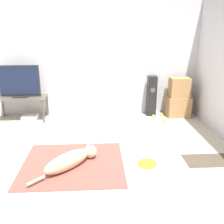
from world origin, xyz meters
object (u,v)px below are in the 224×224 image
object	(u,v)px
dog	(72,159)
tennis_ball_near_speaker	(161,114)
tennis_ball_by_boxes	(164,121)
frisbee	(147,164)
tv_stand	(21,100)
tennis_ball_loose_on_carpet	(154,116)
game_console	(30,117)
cardboard_box_upper	(179,87)
tv	(19,82)
cardboard_box_lower	(178,106)
floor_speaker	(152,96)

from	to	relation	value
dog	tennis_ball_near_speaker	size ratio (longest dim) A/B	12.82
dog	tennis_ball_by_boxes	xyz separation A→B (m)	(1.72, 1.67, -0.09)
frisbee	tv_stand	bearing A→B (deg)	138.58
frisbee	tennis_ball_by_boxes	xyz separation A→B (m)	(0.67, 1.65, 0.02)
frisbee	tennis_ball_by_boxes	world-z (taller)	tennis_ball_by_boxes
dog	frisbee	xyz separation A→B (m)	(1.05, 0.02, -0.11)
frisbee	tennis_ball_loose_on_carpet	distance (m)	2.02
tennis_ball_loose_on_carpet	frisbee	bearing A→B (deg)	-104.91
tennis_ball_near_speaker	game_console	size ratio (longest dim) A/B	0.21
tv_stand	tennis_ball_loose_on_carpet	distance (m)	2.81
tv_stand	tennis_ball_by_boxes	distance (m)	2.98
cardboard_box_upper	tennis_ball_near_speaker	distance (m)	0.70
tennis_ball_by_boxes	tennis_ball_near_speaker	xyz separation A→B (m)	(0.05, 0.43, 0.00)
tennis_ball_by_boxes	tennis_ball_loose_on_carpet	size ratio (longest dim) A/B	1.00
frisbee	game_console	xyz separation A→B (m)	(-2.12, 1.98, 0.03)
game_console	cardboard_box_upper	bearing A→B (deg)	0.89
dog	tennis_ball_near_speaker	xyz separation A→B (m)	(1.77, 2.10, -0.09)
dog	tv	size ratio (longest dim) A/B	1.03
tv_stand	tennis_ball_by_boxes	world-z (taller)	tv_stand
dog	tennis_ball_loose_on_carpet	distance (m)	2.52
frisbee	cardboard_box_lower	world-z (taller)	cardboard_box_lower
tennis_ball_loose_on_carpet	game_console	world-z (taller)	game_console
frisbee	dog	bearing A→B (deg)	-178.80
cardboard_box_upper	tv	bearing A→B (deg)	-179.47
tennis_ball_near_speaker	tennis_ball_loose_on_carpet	size ratio (longest dim) A/B	1.00
dog	cardboard_box_lower	world-z (taller)	cardboard_box_lower
frisbee	tv_stand	size ratio (longest dim) A/B	0.26
frisbee	tennis_ball_near_speaker	xyz separation A→B (m)	(0.72, 2.08, 0.02)
cardboard_box_lower	dog	bearing A→B (deg)	-135.91
frisbee	game_console	size ratio (longest dim) A/B	0.87
frisbee	cardboard_box_upper	world-z (taller)	cardboard_box_upper
cardboard_box_lower	game_console	world-z (taller)	cardboard_box_lower
tennis_ball_by_boxes	game_console	xyz separation A→B (m)	(-2.79, 0.34, 0.01)
tv_stand	game_console	xyz separation A→B (m)	(0.14, -0.02, -0.39)
floor_speaker	tv	bearing A→B (deg)	-177.34
cardboard_box_upper	tennis_ball_near_speaker	xyz separation A→B (m)	(-0.34, 0.04, -0.61)
tv	tv_stand	bearing A→B (deg)	-90.00
tv_stand	tennis_ball_near_speaker	xyz separation A→B (m)	(2.98, 0.08, -0.40)
dog	game_console	xyz separation A→B (m)	(-1.07, 2.00, -0.08)
frisbee	tv	world-z (taller)	tv
dog	tv	distance (m)	2.45
tv	tennis_ball_by_boxes	world-z (taller)	tv
tennis_ball_by_boxes	tennis_ball_near_speaker	world-z (taller)	same
frisbee	tennis_ball_near_speaker	bearing A→B (deg)	70.96
floor_speaker	tennis_ball_loose_on_carpet	distance (m)	0.44
dog	cardboard_box_upper	size ratio (longest dim) A/B	2.06
tennis_ball_near_speaker	tv	bearing A→B (deg)	-178.55
dog	tennis_ball_loose_on_carpet	bearing A→B (deg)	51.41
tv_stand	tennis_ball_near_speaker	bearing A→B (deg)	1.51
cardboard_box_lower	tennis_ball_by_boxes	world-z (taller)	cardboard_box_lower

